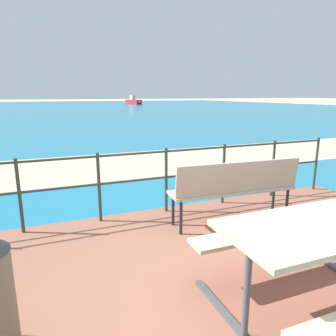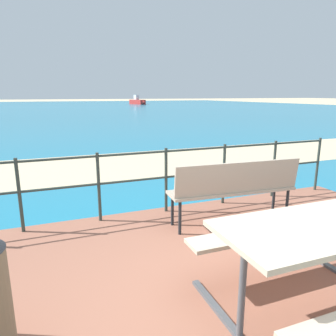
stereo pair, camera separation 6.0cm
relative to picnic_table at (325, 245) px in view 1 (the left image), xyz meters
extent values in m
plane|color=beige|center=(-0.27, 0.11, -0.66)|extent=(240.00, 240.00, 0.00)
cube|color=#935B47|center=(-0.27, 0.11, -0.63)|extent=(6.40, 5.20, 0.06)
cube|color=teal|center=(-0.27, 40.11, -0.66)|extent=(90.00, 90.00, 0.01)
cube|color=beige|center=(-0.27, 6.21, -0.66)|extent=(54.02, 3.42, 0.01)
cube|color=#BCAD93|center=(0.00, 0.00, 0.17)|extent=(1.63, 0.76, 0.04)
cube|color=#BCAD93|center=(0.00, 0.59, -0.14)|extent=(1.63, 0.27, 0.04)
cylinder|color=#4C5156|center=(-0.69, 0.00, -0.22)|extent=(0.05, 0.05, 0.77)
cube|color=#4C5156|center=(-0.69, 0.00, -0.59)|extent=(0.07, 1.45, 0.03)
cube|color=tan|center=(0.40, 1.84, -0.14)|extent=(1.77, 0.52, 0.04)
cube|color=tan|center=(0.39, 1.66, 0.08)|extent=(1.75, 0.20, 0.41)
cylinder|color=#1E2328|center=(1.20, 1.93, -0.37)|extent=(0.04, 0.04, 0.46)
cylinder|color=#1E2328|center=(1.18, 1.63, -0.37)|extent=(0.04, 0.04, 0.46)
cylinder|color=#1E2328|center=(-0.38, 2.04, -0.37)|extent=(0.04, 0.04, 0.46)
cylinder|color=#1E2328|center=(-0.40, 1.74, -0.37)|extent=(0.04, 0.04, 0.46)
cylinder|color=#2D3833|center=(-2.24, 2.55, -0.12)|extent=(0.04, 0.04, 0.96)
cylinder|color=#2D3833|center=(-1.26, 2.55, -0.12)|extent=(0.04, 0.04, 0.96)
cylinder|color=#2D3833|center=(-0.27, 2.55, -0.12)|extent=(0.04, 0.04, 0.96)
cylinder|color=#2D3833|center=(0.71, 2.55, -0.12)|extent=(0.04, 0.04, 0.96)
cylinder|color=#2D3833|center=(1.69, 2.55, -0.12)|extent=(0.04, 0.04, 0.96)
cylinder|color=#2D3833|center=(2.68, 2.55, -0.12)|extent=(0.04, 0.04, 0.96)
cylinder|color=#2D3833|center=(-0.27, 2.55, 0.31)|extent=(5.90, 0.03, 0.03)
cylinder|color=#2D3833|center=(-0.27, 2.55, -0.07)|extent=(5.90, 0.03, 0.03)
cube|color=red|center=(14.05, 54.09, -0.24)|extent=(1.92, 4.54, 0.82)
cube|color=silver|center=(13.98, 54.41, 0.59)|extent=(0.79, 1.09, 0.85)
cone|color=red|center=(14.54, 51.68, -0.24)|extent=(0.82, 0.64, 0.73)
camera|label=1|loc=(-1.92, -1.55, 1.12)|focal=33.27mm
camera|label=2|loc=(-1.87, -1.57, 1.12)|focal=33.27mm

